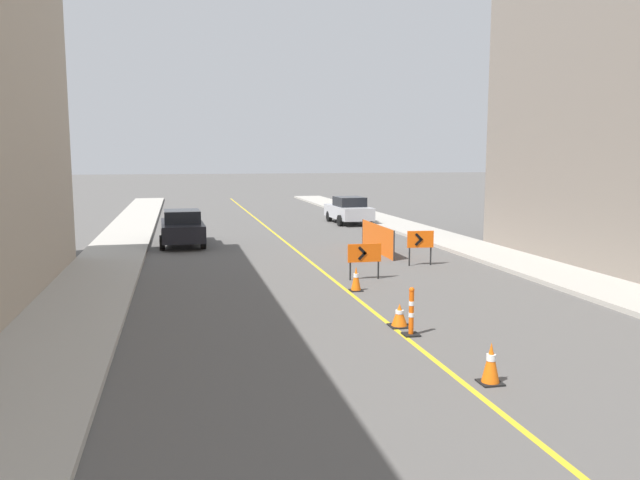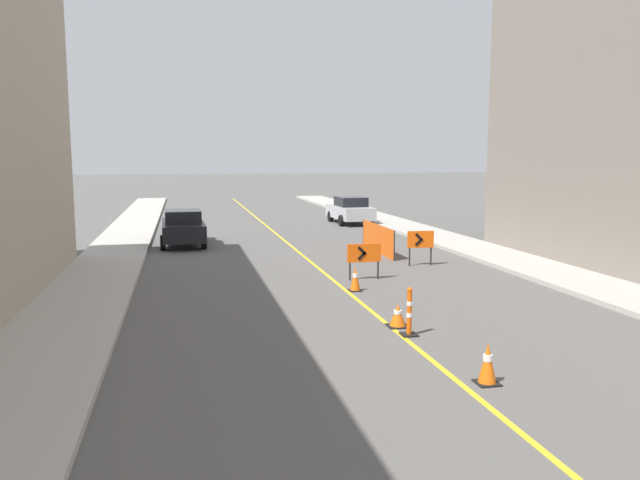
# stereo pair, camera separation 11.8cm
# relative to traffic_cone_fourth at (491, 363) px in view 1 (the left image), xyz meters

# --- Properties ---
(lane_stripe) EXTENTS (0.12, 63.87, 0.01)m
(lane_stripe) POSITION_rel_traffic_cone_fourth_xyz_m (-0.45, 17.86, -0.36)
(lane_stripe) COLOR gold
(lane_stripe) RESTS_ON ground_plane
(sidewalk_left) EXTENTS (2.51, 63.87, 0.15)m
(sidewalk_left) POSITION_rel_traffic_cone_fourth_xyz_m (-7.83, 17.86, -0.29)
(sidewalk_left) COLOR #ADA89E
(sidewalk_left) RESTS_ON ground_plane
(sidewalk_right) EXTENTS (2.51, 63.87, 0.15)m
(sidewalk_right) POSITION_rel_traffic_cone_fourth_xyz_m (6.93, 17.86, -0.29)
(sidewalk_right) COLOR #ADA89E
(sidewalk_right) RESTS_ON ground_plane
(traffic_cone_fourth) EXTENTS (0.39, 0.39, 0.74)m
(traffic_cone_fourth) POSITION_rel_traffic_cone_fourth_xyz_m (0.00, 0.00, 0.00)
(traffic_cone_fourth) COLOR black
(traffic_cone_fourth) RESTS_ON ground_plane
(traffic_cone_fifth) EXTENTS (0.47, 0.47, 0.55)m
(traffic_cone_fifth) POSITION_rel_traffic_cone_fourth_xyz_m (-0.28, 3.83, -0.10)
(traffic_cone_fifth) COLOR black
(traffic_cone_fifth) RESTS_ON ground_plane
(traffic_cone_farthest) EXTENTS (0.37, 0.37, 0.73)m
(traffic_cone_farthest) POSITION_rel_traffic_cone_fourth_xyz_m (-0.19, 7.81, -0.01)
(traffic_cone_farthest) COLOR black
(traffic_cone_farthest) RESTS_ON ground_plane
(delineator_post_rear) EXTENTS (0.35, 0.35, 1.09)m
(delineator_post_rear) POSITION_rel_traffic_cone_fourth_xyz_m (-0.28, 3.10, 0.10)
(delineator_post_rear) COLOR black
(delineator_post_rear) RESTS_ON ground_plane
(arrow_barricade_primary) EXTENTS (1.11, 0.08, 1.16)m
(arrow_barricade_primary) POSITION_rel_traffic_cone_fourth_xyz_m (0.54, 9.40, 0.45)
(arrow_barricade_primary) COLOR #EF560C
(arrow_barricade_primary) RESTS_ON ground_plane
(arrow_barricade_secondary) EXTENTS (0.97, 0.15, 1.27)m
(arrow_barricade_secondary) POSITION_rel_traffic_cone_fourth_xyz_m (3.28, 11.46, 0.53)
(arrow_barricade_secondary) COLOR #EF560C
(arrow_barricade_secondary) RESTS_ON ground_plane
(safety_mesh_fence) EXTENTS (0.13, 4.44, 1.16)m
(safety_mesh_fence) POSITION_rel_traffic_cone_fourth_xyz_m (2.72, 14.79, 0.21)
(safety_mesh_fence) COLOR #EF560C
(safety_mesh_fence) RESTS_ON ground_plane
(parked_car_curb_near) EXTENTS (1.95, 4.35, 1.59)m
(parked_car_curb_near) POSITION_rel_traffic_cone_fourth_xyz_m (-5.11, 18.66, 0.43)
(parked_car_curb_near) COLOR black
(parked_car_curb_near) RESTS_ON ground_plane
(parked_car_curb_mid) EXTENTS (1.99, 4.38, 1.59)m
(parked_car_curb_mid) POSITION_rel_traffic_cone_fourth_xyz_m (4.55, 25.89, 0.43)
(parked_car_curb_mid) COLOR #B7B7BC
(parked_car_curb_mid) RESTS_ON ground_plane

